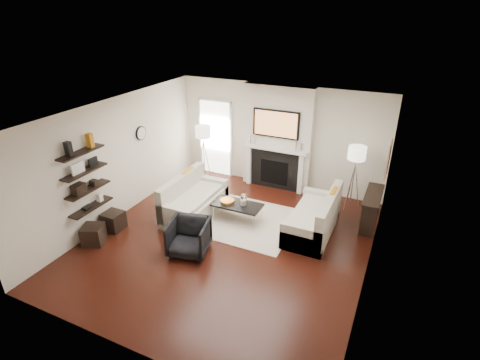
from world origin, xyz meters
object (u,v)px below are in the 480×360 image
at_px(armchair, 189,236).
at_px(lamp_left_shade, 203,132).
at_px(coffee_table, 237,205).
at_px(lamp_right_shade, 357,153).
at_px(ottoman_near, 113,221).
at_px(loveseat_left_base, 195,206).
at_px(loveseat_right_base, 312,223).

relative_size(armchair, lamp_left_shade, 1.90).
bearing_deg(armchair, coffee_table, 63.19).
bearing_deg(coffee_table, armchair, -103.26).
relative_size(coffee_table, lamp_right_shade, 2.75).
distance_m(armchair, ottoman_near, 1.96).
xyz_separation_m(loveseat_left_base, coffee_table, (1.01, 0.17, 0.19)).
xyz_separation_m(lamp_left_shade, lamp_right_shade, (3.90, 0.13, 0.00)).
distance_m(coffee_table, ottoman_near, 2.73).
distance_m(loveseat_right_base, armchair, 2.65).
bearing_deg(loveseat_left_base, loveseat_right_base, 8.90).
bearing_deg(lamp_left_shade, loveseat_left_base, -67.67).
distance_m(armchair, lamp_right_shade, 4.14).
bearing_deg(ottoman_near, loveseat_right_base, 23.37).
bearing_deg(loveseat_right_base, loveseat_left_base, -171.10).
distance_m(loveseat_left_base, lamp_left_shade, 2.15).
xyz_separation_m(armchair, lamp_left_shade, (-1.33, 2.93, 1.07)).
bearing_deg(lamp_right_shade, loveseat_left_base, -151.63).
xyz_separation_m(loveseat_left_base, lamp_left_shade, (-0.67, 1.62, 1.24)).
bearing_deg(ottoman_near, armchair, -0.74).
relative_size(loveseat_left_base, ottoman_near, 4.50).
bearing_deg(loveseat_right_base, lamp_right_shade, 66.66).
distance_m(loveseat_right_base, ottoman_near, 4.30).
bearing_deg(loveseat_right_base, coffee_table, -171.34).
relative_size(lamp_left_shade, ottoman_near, 1.00).
height_order(coffee_table, lamp_right_shade, lamp_right_shade).
relative_size(coffee_table, armchair, 1.44).
relative_size(loveseat_right_base, ottoman_near, 4.50).
height_order(loveseat_left_base, coffee_table, same).
distance_m(loveseat_right_base, coffee_table, 1.68).
bearing_deg(coffee_table, ottoman_near, -147.67).
distance_m(coffee_table, lamp_left_shade, 2.46).
bearing_deg(lamp_left_shade, loveseat_right_base, -19.90).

